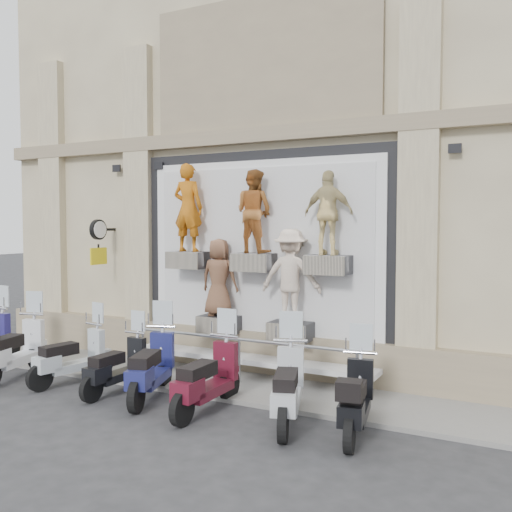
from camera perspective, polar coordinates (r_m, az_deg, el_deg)
The scene contains 13 objects.
ground at distance 9.48m, azimuth -7.85°, elevation -15.74°, with size 90.00×90.00×0.00m, color #2C2C2F.
sidewalk at distance 11.16m, azimuth -1.42°, elevation -12.56°, with size 16.00×2.20×0.08m, color gray.
building at distance 15.49m, azimuth 7.66°, elevation 14.07°, with size 14.00×8.60×12.00m, color beige, non-canonical shape.
shop_vitrine at distance 11.30m, azimuth 0.45°, elevation -0.26°, with size 5.60×0.84×4.30m.
guard_rail at distance 10.97m, azimuth -1.69°, elevation -10.55°, with size 5.06×0.10×0.93m, color #9EA0A5, non-canonical shape.
clock_sign_bracket at distance 13.36m, azimuth -15.45°, elevation 1.93°, with size 0.10×0.80×1.02m.
scooter_b at distance 12.40m, azimuth -22.98°, elevation -7.44°, with size 0.60×2.06×1.67m, color silver, non-canonical shape.
scooter_c at distance 11.64m, azimuth -17.96°, elevation -8.44°, with size 0.54×1.86×1.51m, color #AFB8BD, non-canonical shape.
scooter_d at distance 10.78m, azimuth -13.72°, elevation -9.51°, with size 0.51×1.76×1.43m, color black, non-canonical shape.
scooter_e at distance 10.26m, azimuth -10.45°, elevation -9.49°, with size 0.59×2.04×1.65m, color navy, non-canonical shape.
scooter_f at distance 9.45m, azimuth -4.91°, elevation -10.64°, with size 0.58×2.00×1.62m, color #4E0D1C, non-canonical shape.
scooter_g at distance 8.88m, azimuth 3.17°, elevation -11.45°, with size 0.59×2.03×1.65m, color #B1B5B9, non-canonical shape.
scooter_h at distance 8.58m, azimuth 9.97°, elevation -12.43°, with size 0.55×1.89×1.53m, color black, non-canonical shape.
Camera 1 is at (5.22, -7.29, 3.07)m, focal length 40.00 mm.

